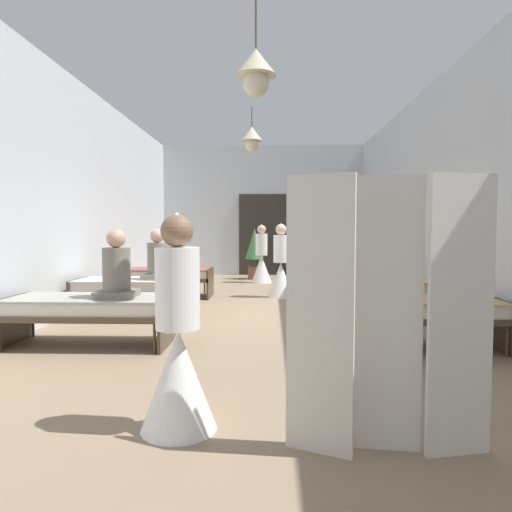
{
  "coord_description": "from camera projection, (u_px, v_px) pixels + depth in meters",
  "views": [
    {
      "loc": [
        0.24,
        -7.15,
        1.37
      ],
      "look_at": [
        0.0,
        0.27,
        0.93
      ],
      "focal_mm": 31.92,
      "sensor_mm": 36.0,
      "label": 1
    }
  ],
  "objects": [
    {
      "name": "ground_plane",
      "position": [
        255.0,
        318.0,
        7.23
      ],
      "size": [
        6.51,
        13.41,
        0.1
      ],
      "primitive_type": "cube",
      "color": "#8C755B"
    },
    {
      "name": "room_shell",
      "position": [
        258.0,
        199.0,
        8.43
      ],
      "size": [
        6.31,
        13.01,
        3.84
      ],
      "color": "silver",
      "rests_on": "ground"
    },
    {
      "name": "bed_left_row_0",
      "position": [
        89.0,
        308.0,
        5.36
      ],
      "size": [
        1.9,
        0.84,
        0.57
      ],
      "color": "#473828",
      "rests_on": "ground"
    },
    {
      "name": "bed_right_row_0",
      "position": [
        415.0,
        310.0,
        5.24
      ],
      "size": [
        1.9,
        0.84,
        0.57
      ],
      "color": "#473828",
      "rests_on": "ground"
    },
    {
      "name": "bed_left_row_1",
      "position": [
        136.0,
        287.0,
        7.26
      ],
      "size": [
        1.9,
        0.84,
        0.57
      ],
      "color": "#473828",
      "rests_on": "ground"
    },
    {
      "name": "bed_right_row_1",
      "position": [
        377.0,
        288.0,
        7.14
      ],
      "size": [
        1.9,
        0.84,
        0.57
      ],
      "color": "#473828",
      "rests_on": "ground"
    },
    {
      "name": "bed_left_row_2",
      "position": [
        164.0,
        275.0,
        9.15
      ],
      "size": [
        1.9,
        0.84,
        0.57
      ],
      "color": "#473828",
      "rests_on": "ground"
    },
    {
      "name": "bed_right_row_2",
      "position": [
        354.0,
        276.0,
        9.03
      ],
      "size": [
        1.9,
        0.84,
        0.57
      ],
      "color": "#473828",
      "rests_on": "ground"
    },
    {
      "name": "nurse_near_aisle",
      "position": [
        281.0,
        271.0,
        9.1
      ],
      "size": [
        0.52,
        0.52,
        1.49
      ],
      "rotation": [
        0.0,
        0.0,
        0.69
      ],
      "color": "white",
      "rests_on": "ground"
    },
    {
      "name": "nurse_mid_aisle",
      "position": [
        262.0,
        262.0,
        11.57
      ],
      "size": [
        0.52,
        0.52,
        1.49
      ],
      "rotation": [
        0.0,
        0.0,
        0.75
      ],
      "color": "white",
      "rests_on": "ground"
    },
    {
      "name": "nurse_far_aisle",
      "position": [
        178.0,
        353.0,
        3.09
      ],
      "size": [
        0.52,
        0.52,
        1.49
      ],
      "rotation": [
        0.0,
        0.0,
        2.44
      ],
      "color": "white",
      "rests_on": "ground"
    },
    {
      "name": "patient_seated_primary",
      "position": [
        117.0,
        272.0,
        5.29
      ],
      "size": [
        0.44,
        0.44,
        0.8
      ],
      "color": "slate",
      "rests_on": "bed_left_row_0"
    },
    {
      "name": "patient_seated_secondary",
      "position": [
        157.0,
        261.0,
        7.2
      ],
      "size": [
        0.44,
        0.44,
        0.8
      ],
      "color": "slate",
      "rests_on": "bed_left_row_1"
    },
    {
      "name": "potted_plant",
      "position": [
        254.0,
        249.0,
        12.39
      ],
      "size": [
        0.5,
        0.5,
        1.38
      ],
      "color": "brown",
      "rests_on": "ground"
    },
    {
      "name": "privacy_screen",
      "position": [
        389.0,
        316.0,
        2.75
      ],
      "size": [
        1.25,
        0.19,
        1.7
      ],
      "rotation": [
        0.0,
        0.0,
        -0.1
      ],
      "color": "silver",
      "rests_on": "ground"
    }
  ]
}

